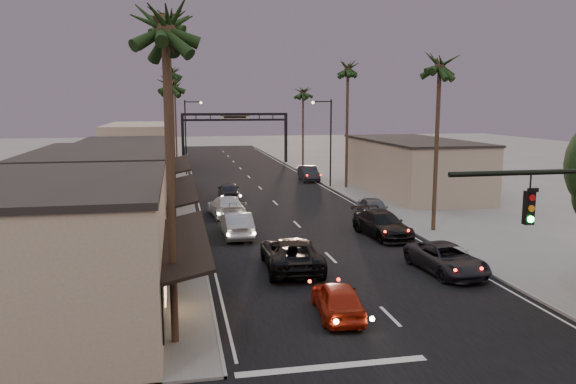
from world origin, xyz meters
name	(u,v)px	position (x,y,z in m)	size (l,w,h in m)	color
ground	(270,197)	(0.00, 40.00, 0.00)	(200.00, 200.00, 0.00)	slate
road	(262,189)	(0.00, 45.00, 0.00)	(14.00, 120.00, 0.02)	black
sidewalk_left	(167,182)	(-9.50, 52.00, 0.06)	(5.00, 92.00, 0.12)	slate
sidewalk_right	(333,178)	(9.50, 52.00, 0.06)	(5.00, 92.00, 0.12)	slate
storefront_near	(58,255)	(-13.00, 12.00, 2.75)	(8.00, 12.00, 5.50)	tan
storefront_mid	(103,197)	(-13.00, 26.00, 2.75)	(8.00, 14.00, 5.50)	gray
storefront_far	(125,171)	(-13.00, 42.00, 2.50)	(8.00, 16.00, 5.00)	tan
storefront_dist	(140,147)	(-13.00, 65.00, 3.00)	(8.00, 20.00, 6.00)	gray
building_right	(412,167)	(14.00, 40.00, 2.50)	(8.00, 18.00, 5.00)	gray
arch	(235,125)	(0.00, 70.00, 5.53)	(15.20, 0.40, 7.27)	black
streetlight_right	(328,136)	(6.92, 45.00, 5.33)	(2.13, 0.30, 9.00)	black
streetlight_left	(188,131)	(-6.92, 58.00, 5.33)	(2.13, 0.30, 9.00)	black
palm_la	(165,16)	(-8.60, 9.00, 11.44)	(3.20, 3.20, 13.20)	#38281C
palm_lb	(168,15)	(-8.60, 22.00, 13.39)	(3.20, 3.20, 15.20)	#38281C
palm_lc	(171,80)	(-8.60, 36.00, 10.47)	(3.20, 3.20, 12.20)	#38281C
palm_ld	(172,69)	(-8.60, 55.00, 12.42)	(3.20, 3.20, 14.20)	#38281C
palm_ra	(440,59)	(8.60, 24.00, 11.44)	(3.20, 3.20, 13.20)	#38281C
palm_rb	(348,65)	(8.60, 44.00, 12.42)	(3.20, 3.20, 14.20)	#38281C
palm_rc	(303,89)	(8.60, 64.00, 10.47)	(3.20, 3.20, 12.20)	#38281C
palm_far	(175,85)	(-8.30, 78.00, 11.44)	(3.20, 3.20, 13.20)	#38281C
oncoming_red	(338,299)	(-2.08, 10.50, 0.72)	(1.70, 4.23, 1.44)	#9C1E0B
oncoming_pickup	(291,253)	(-2.64, 17.31, 0.84)	(2.79, 6.05, 1.68)	black
oncoming_silver	(237,224)	(-4.63, 25.07, 0.82)	(1.74, 4.98, 1.64)	gray
oncoming_white	(226,206)	(-4.73, 31.81, 0.81)	(2.26, 5.55, 1.61)	silver
oncoming_dgrey	(229,191)	(-3.85, 39.34, 0.81)	(1.92, 4.78, 1.63)	black
curbside_near	(447,259)	(5.05, 15.12, 0.74)	(2.45, 5.31, 1.48)	black
curbside_black	(382,224)	(4.64, 23.25, 0.82)	(2.30, 5.66, 1.64)	black
curbside_grey	(374,209)	(6.06, 28.75, 0.79)	(1.87, 4.66, 1.59)	#49494E
curbside_far	(309,173)	(6.17, 50.38, 0.83)	(1.75, 5.02, 1.66)	black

